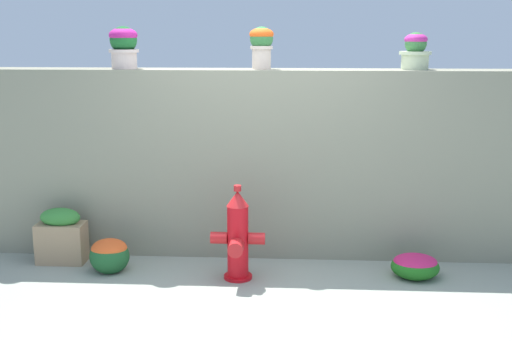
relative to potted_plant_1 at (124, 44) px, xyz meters
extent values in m
plane|color=gray|center=(1.32, -1.16, -2.03)|extent=(24.00, 24.00, 0.00)
cube|color=gray|center=(1.32, 0.00, -1.13)|extent=(6.16, 0.40, 1.80)
cylinder|color=beige|center=(0.00, 0.00, -0.14)|extent=(0.24, 0.24, 0.18)
cylinder|color=beige|center=(0.00, 0.00, -0.06)|extent=(0.28, 0.28, 0.03)
sphere|color=#1A5B28|center=(0.00, 0.00, 0.04)|extent=(0.26, 0.26, 0.26)
ellipsoid|color=#B01E7C|center=(0.00, 0.00, 0.09)|extent=(0.27, 0.27, 0.14)
cylinder|color=beige|center=(1.31, 0.01, -0.12)|extent=(0.18, 0.18, 0.21)
cylinder|color=beige|center=(1.31, 0.01, -0.03)|extent=(0.21, 0.21, 0.03)
sphere|color=#317038|center=(1.31, 0.01, 0.06)|extent=(0.22, 0.22, 0.22)
ellipsoid|color=#EE5317|center=(1.31, 0.01, 0.10)|extent=(0.23, 0.23, 0.12)
cylinder|color=#BAC89E|center=(2.74, 0.04, -0.14)|extent=(0.25, 0.25, 0.17)
cylinder|color=#BAC89E|center=(2.74, 0.04, -0.08)|extent=(0.30, 0.30, 0.03)
sphere|color=#39773C|center=(2.74, 0.04, 0.01)|extent=(0.20, 0.20, 0.20)
ellipsoid|color=#BC2B87|center=(2.74, 0.04, 0.05)|extent=(0.21, 0.21, 0.11)
cylinder|color=red|center=(1.14, -0.72, -2.02)|extent=(0.25, 0.25, 0.03)
cylinder|color=red|center=(1.14, -0.72, -1.70)|extent=(0.19, 0.19, 0.67)
cone|color=red|center=(1.14, -0.72, -1.30)|extent=(0.20, 0.20, 0.13)
cylinder|color=red|center=(1.14, -0.72, -1.21)|extent=(0.07, 0.07, 0.05)
cylinder|color=red|center=(0.97, -0.72, -1.66)|extent=(0.15, 0.10, 0.10)
cylinder|color=red|center=(1.31, -0.72, -1.66)|extent=(0.15, 0.10, 0.10)
cylinder|color=red|center=(1.14, -0.90, -1.69)|extent=(0.13, 0.16, 0.13)
ellipsoid|color=#1E641B|center=(2.72, -0.60, -1.93)|extent=(0.43, 0.39, 0.22)
ellipsoid|color=#C52361|center=(2.72, -0.60, -1.89)|extent=(0.39, 0.34, 0.12)
ellipsoid|color=#1D552A|center=(-0.04, -0.63, -1.89)|extent=(0.36, 0.33, 0.33)
ellipsoid|color=#E25622|center=(-0.04, -0.63, -1.81)|extent=(0.33, 0.29, 0.18)
cube|color=#A18462|center=(-0.57, -0.41, -1.84)|extent=(0.45, 0.25, 0.38)
ellipsoid|color=#347E34|center=(-0.57, -0.41, -1.59)|extent=(0.38, 0.21, 0.18)
camera|label=1|loc=(1.63, -6.12, 0.12)|focal=45.30mm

